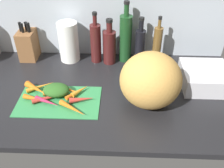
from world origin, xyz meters
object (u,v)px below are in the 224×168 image
paper_towel_roll (69,42)px  carrot_3 (82,99)px  carrot_9 (40,87)px  bottle_2 (126,38)px  carrot_4 (80,90)px  dish_rack (205,77)px  carrot_8 (73,108)px  bottle_3 (140,44)px  knife_block (28,44)px  winter_squash (151,80)px  bottle_0 (96,43)px  bottle_4 (157,45)px  cutting_board (59,101)px  carrot_0 (50,97)px  carrot_6 (47,102)px  carrot_5 (58,91)px  bottle_1 (109,46)px  carrot_7 (67,90)px  carrot_2 (36,88)px  carrot_1 (75,93)px  carrot_10 (37,99)px

paper_towel_roll → carrot_3: bearing=-72.8°
carrot_9 → bottle_2: bearing=36.2°
carrot_4 → dish_rack: dish_rack is taller
carrot_3 → carrot_8: carrot_3 is taller
bottle_3 → dish_rack: bottle_3 is taller
carrot_3 → knife_block: (-37.86, 41.75, 6.89)cm
carrot_4 → winter_squash: bearing=-9.2°
bottle_0 → bottle_4: bottle_0 is taller
cutting_board → bottle_2: (32.38, 41.13, 14.39)cm
carrot_3 → knife_block: bearing=132.2°
bottle_2 → carrot_0: bearing=-132.1°
paper_towel_roll → dish_rack: (75.37, -23.37, -7.12)cm
cutting_board → carrot_6: bearing=-150.4°
carrot_5 → carrot_0: bearing=-118.9°
carrot_8 → knife_block: knife_block is taller
carrot_4 → bottle_0: 34.74cm
carrot_3 → bottle_3: bottle_3 is taller
cutting_board → bottle_3: bottle_3 is taller
carrot_4 → bottle_4: bottle_4 is taller
carrot_5 → bottle_1: (24.64, 32.26, 8.81)cm
cutting_board → carrot_7: (3.01, 6.55, 1.95)cm
carrot_3 → bottle_2: 48.31cm
carrot_7 → bottle_1: bearing=57.3°
carrot_6 → dish_rack: dish_rack is taller
carrot_2 → carrot_8: bearing=-32.9°
knife_block → bottle_3: bearing=-0.1°
carrot_4 → bottle_2: bearing=56.8°
bottle_1 → bottle_2: (9.28, 3.28, 3.89)cm
carrot_2 → carrot_3: bearing=-16.3°
carrot_1 → winter_squash: bearing=-5.3°
carrot_8 → knife_block: bearing=125.6°
carrot_0 → carrot_6: carrot_6 is taller
carrot_2 → carrot_5: carrot_2 is taller
carrot_4 → bottle_1: (13.42, 31.46, 8.77)cm
bottle_2 → carrot_8: bearing=-116.7°
carrot_4 → bottle_0: bottle_0 is taller
carrot_5 → carrot_2: bearing=174.9°
dish_rack → carrot_10: bearing=-168.1°
carrot_1 → winter_squash: 38.53cm
carrot_8 → carrot_10: bearing=161.9°
winter_squash → bottle_4: bottle_4 is taller
knife_block → dish_rack: bearing=-13.7°
winter_squash → paper_towel_roll: bearing=138.9°
carrot_9 → bottle_0: size_ratio=0.48×
carrot_4 → knife_block: bearing=136.1°
carrot_0 → carrot_5: bearing=61.1°
bottle_2 → dish_rack: bottle_2 is taller
bottle_2 → dish_rack: bearing=-30.3°
carrot_8 → bottle_1: (14.98, 45.00, 8.79)cm
bottle_2 → dish_rack: (41.81, -24.41, -9.95)cm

